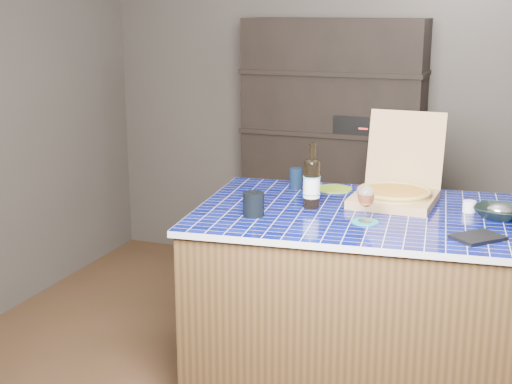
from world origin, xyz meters
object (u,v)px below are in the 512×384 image
at_px(dvd_case, 478,237).
at_px(bowl, 500,213).
at_px(mead_bottle, 312,182).
at_px(kitchen_island, 369,302).
at_px(pizza_box, 395,191).
at_px(wine_glass, 366,197).

height_order(dvd_case, bowl, bowl).
xyz_separation_m(mead_bottle, dvd_case, (0.79, -0.24, -0.12)).
bearing_deg(kitchen_island, dvd_case, -33.78).
height_order(pizza_box, bowl, pizza_box).
bearing_deg(kitchen_island, wine_glass, -95.68).
xyz_separation_m(kitchen_island, wine_glass, (0.00, -0.19, 0.58)).
relative_size(dvd_case, bowl, 0.90).
height_order(wine_glass, dvd_case, wine_glass).
bearing_deg(pizza_box, dvd_case, -45.26).
bearing_deg(wine_glass, mead_bottle, 151.49).
relative_size(kitchen_island, dvd_case, 8.82).
relative_size(mead_bottle, bowl, 1.43).
height_order(kitchen_island, mead_bottle, mead_bottle).
relative_size(wine_glass, bowl, 0.75).
xyz_separation_m(pizza_box, bowl, (0.50, -0.11, -0.03)).
height_order(pizza_box, mead_bottle, pizza_box).
height_order(kitchen_island, dvd_case, dvd_case).
relative_size(wine_glass, dvd_case, 0.83).
distance_m(kitchen_island, bowl, 0.75).
bearing_deg(dvd_case, kitchen_island, -164.86).
xyz_separation_m(pizza_box, mead_bottle, (-0.37, -0.23, 0.06)).
height_order(wine_glass, bowl, wine_glass).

